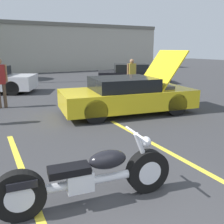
% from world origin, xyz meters
% --- Properties ---
extents(parking_stripe_middle, '(0.12, 5.44, 0.01)m').
position_xyz_m(parking_stripe_middle, '(-0.72, 2.38, 0.00)').
color(parking_stripe_middle, yellow).
rests_on(parking_stripe_middle, ground).
extents(parking_stripe_back, '(0.12, 5.44, 0.01)m').
position_xyz_m(parking_stripe_back, '(2.15, 2.38, 0.00)').
color(parking_stripe_back, yellow).
rests_on(parking_stripe_back, ground).
extents(motorcycle, '(2.49, 0.70, 0.97)m').
position_xyz_m(motorcycle, '(-0.02, 1.61, 0.40)').
color(motorcycle, black).
rests_on(motorcycle, ground).
extents(show_car_hood_open, '(4.62, 2.49, 2.07)m').
position_xyz_m(show_car_hood_open, '(3.12, 5.78, 0.61)').
color(show_car_hood_open, yellow).
rests_on(show_car_hood_open, ground).
extents(parked_car_right_row, '(4.77, 3.51, 1.20)m').
position_xyz_m(parked_car_right_row, '(7.31, 12.15, 0.56)').
color(parked_car_right_row, black).
rests_on(parked_car_right_row, ground).
extents(spectator_near_motorcycle, '(0.52, 0.21, 1.63)m').
position_xyz_m(spectator_near_motorcycle, '(5.42, 9.23, 0.96)').
color(spectator_near_motorcycle, gray).
rests_on(spectator_near_motorcycle, ground).
extents(spectator_midground, '(0.52, 0.24, 1.81)m').
position_xyz_m(spectator_midground, '(-0.60, 8.52, 1.09)').
color(spectator_midground, brown).
rests_on(spectator_midground, ground).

